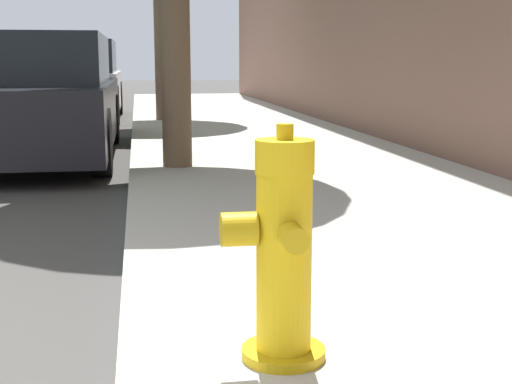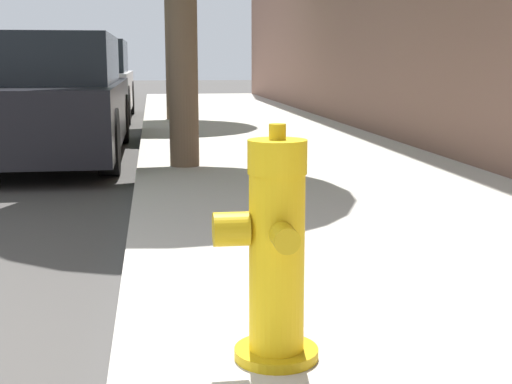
% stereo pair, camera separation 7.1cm
% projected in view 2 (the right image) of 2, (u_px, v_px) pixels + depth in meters
% --- Properties ---
extents(fire_hydrant, '(0.35, 0.38, 0.80)m').
position_uv_depth(fire_hydrant, '(275.00, 253.00, 2.36)').
color(fire_hydrant, '#C39C11').
rests_on(fire_hydrant, sidewalk_slab).
extents(parked_car_near, '(1.76, 4.59, 1.41)m').
position_uv_depth(parked_car_near, '(46.00, 99.00, 8.20)').
color(parked_car_near, black).
rests_on(parked_car_near, ground_plane).
extents(parked_car_mid, '(1.79, 4.40, 1.50)m').
position_uv_depth(parked_car_mid, '(84.00, 82.00, 13.69)').
color(parked_car_mid, silver).
rests_on(parked_car_mid, ground_plane).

